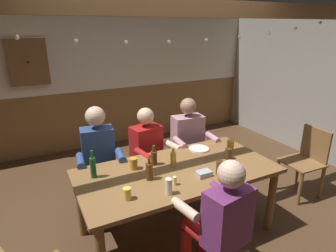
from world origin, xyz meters
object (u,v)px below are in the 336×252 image
person_1 (150,151)px  pint_glass_0 (230,146)px  bottle_1 (93,167)px  bottle_3 (174,159)px  plate_0 (199,149)px  bottle_2 (149,171)px  chair_empty_near_left (306,159)px  pint_glass_1 (127,194)px  bottle_0 (154,157)px  dining_table (177,177)px  table_candle (175,181)px  pint_glass_3 (220,168)px  person_2 (190,141)px  person_0 (99,158)px  pint_glass_5 (134,164)px  condiment_caddy (204,174)px  person_3 (220,218)px  pint_glass_2 (228,154)px  pint_glass_4 (169,186)px  wall_dart_cabinet (28,62)px

person_1 → pint_glass_0: (0.72, -0.62, 0.16)m
bottle_1 → bottle_3: bottle_1 is taller
plate_0 → bottle_2: size_ratio=1.05×
person_1 → chair_empty_near_left: size_ratio=1.34×
pint_glass_0 → pint_glass_1: size_ratio=1.30×
plate_0 → bottle_0: bottle_0 is taller
dining_table → pint_glass_1: (-0.62, -0.26, 0.14)m
table_candle → bottle_3: size_ratio=0.41×
person_1 → pint_glass_3: bearing=96.8°
table_candle → person_2: bearing=52.2°
person_0 → bottle_1: size_ratio=4.63×
plate_0 → pint_glass_5: 0.85m
dining_table → bottle_1: 0.83m
bottle_1 → person_2: bearing=20.1°
condiment_caddy → pint_glass_0: (0.58, 0.33, 0.04)m
pint_glass_5 → plate_0: bearing=7.1°
person_2 → person_3: (-0.60, -1.44, -0.02)m
dining_table → pint_glass_3: size_ratio=14.54×
pint_glass_0 → pint_glass_3: (-0.43, -0.37, 0.00)m
pint_glass_2 → pint_glass_4: bearing=-160.4°
person_3 → chair_empty_near_left: 1.97m
bottle_3 → pint_glass_3: bottle_3 is taller
bottle_3 → pint_glass_1: size_ratio=1.86×
person_0 → bottle_2: size_ratio=5.79×
person_1 → pint_glass_5: bearing=42.2°
dining_table → pint_glass_0: size_ratio=14.55×
bottle_2 → person_1: bearing=66.3°
person_2 → pint_glass_5: size_ratio=10.51×
pint_glass_3 → plate_0: bearing=75.8°
dining_table → pint_glass_5: 0.46m
pint_glass_3 → person_0: bearing=132.7°
chair_empty_near_left → plate_0: size_ratio=3.81×
bottle_3 → pint_glass_3: size_ratio=1.42×
bottle_0 → pint_glass_2: (0.76, -0.24, -0.02)m
bottle_3 → pint_glass_4: (-0.28, -0.44, -0.01)m
pint_glass_4 → bottle_2: bearing=98.6°
person_0 → chair_empty_near_left: (2.44, -0.80, -0.22)m
person_1 → chair_empty_near_left: (1.83, -0.81, -0.18)m
person_1 → pint_glass_2: (0.58, -0.76, 0.15)m
condiment_caddy → wall_dart_cabinet: size_ratio=0.20×
dining_table → table_candle: (-0.16, -0.24, 0.13)m
pint_glass_1 → pint_glass_4: pint_glass_4 is taller
person_2 → condiment_caddy: bearing=70.7°
bottle_0 → bottle_2: size_ratio=0.96×
chair_empty_near_left → pint_glass_1: size_ratio=8.46×
bottle_3 → pint_glass_5: (-0.39, 0.12, -0.02)m
dining_table → pint_glass_1: bearing=-157.1°
pint_glass_5 → person_0: bearing=113.3°
person_0 → plate_0: person_0 is taller
bottle_0 → wall_dart_cabinet: bearing=111.3°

